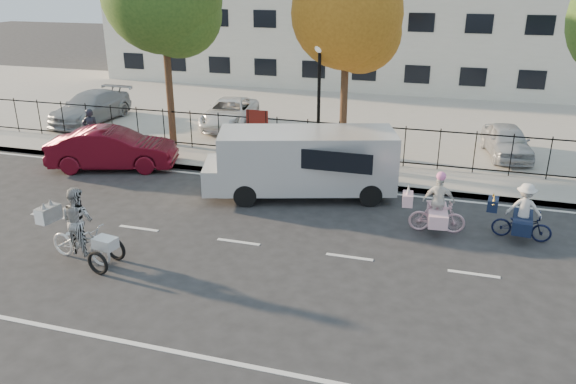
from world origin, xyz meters
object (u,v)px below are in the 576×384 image
(lamppost, at_px, (319,82))
(lot_car_b, at_px, (230,113))
(bull_bike, at_px, (522,217))
(lot_car_a, at_px, (91,107))
(red_sedan, at_px, (113,149))
(pedestrian, at_px, (91,129))
(lot_car_d, at_px, (507,141))
(white_van, at_px, (303,160))
(zebra_trike, at_px, (80,233))
(unicorn_bike, at_px, (437,210))

(lamppost, relative_size, lot_car_b, 0.98)
(lot_car_b, bearing_deg, bull_bike, -43.63)
(lamppost, relative_size, lot_car_a, 0.92)
(red_sedan, bearing_deg, lot_car_a, 23.32)
(red_sedan, distance_m, pedestrian, 2.30)
(red_sedan, height_order, lot_car_d, red_sedan)
(lamppost, bearing_deg, white_van, -85.10)
(bull_bike, distance_m, lot_car_a, 19.79)
(zebra_trike, distance_m, bull_bike, 11.42)
(white_van, distance_m, pedestrian, 9.38)
(bull_bike, xyz_separation_m, lot_car_a, (-18.37, 7.36, 0.20))
(white_van, bearing_deg, pedestrian, 150.79)
(lamppost, distance_m, white_van, 3.58)
(pedestrian, distance_m, lot_car_d, 16.08)
(red_sedan, bearing_deg, bull_bike, -115.90)
(unicorn_bike, height_order, bull_bike, unicorn_bike)
(lot_car_a, distance_m, lot_car_d, 18.41)
(unicorn_bike, xyz_separation_m, lot_car_d, (2.24, 7.40, 0.10))
(red_sedan, bearing_deg, white_van, -112.12)
(white_van, xyz_separation_m, lot_car_d, (6.46, 5.75, -0.42))
(red_sedan, relative_size, lot_car_b, 1.02)
(unicorn_bike, height_order, white_van, white_van)
(bull_bike, distance_m, lot_car_b, 14.47)
(unicorn_bike, height_order, pedestrian, pedestrian)
(zebra_trike, bearing_deg, lot_car_d, -33.28)
(white_van, relative_size, lot_car_a, 1.36)
(white_van, height_order, lot_car_d, white_van)
(pedestrian, bearing_deg, zebra_trike, 83.01)
(pedestrian, relative_size, lot_car_a, 0.35)
(bull_bike, bearing_deg, zebra_trike, 118.62)
(lamppost, height_order, lot_car_b, lamppost)
(bull_bike, height_order, white_van, white_van)
(white_van, relative_size, red_sedan, 1.42)
(unicorn_bike, distance_m, bull_bike, 2.22)
(lot_car_d, bearing_deg, unicorn_bike, -116.65)
(lot_car_d, bearing_deg, lot_car_a, 169.65)
(bull_bike, bearing_deg, white_van, 83.30)
(lamppost, height_order, lot_car_a, lamppost)
(red_sedan, xyz_separation_m, pedestrian, (-1.84, 1.37, 0.24))
(pedestrian, bearing_deg, white_van, 127.99)
(white_van, bearing_deg, unicorn_bike, -38.44)
(pedestrian, bearing_deg, lot_car_d, 153.69)
(zebra_trike, xyz_separation_m, red_sedan, (-3.23, 6.44, -0.00))
(red_sedan, distance_m, lot_car_b, 6.67)
(zebra_trike, relative_size, bull_bike, 1.31)
(bull_bike, xyz_separation_m, pedestrian, (-15.59, 3.39, 0.35))
(lot_car_b, bearing_deg, lot_car_d, -14.01)
(unicorn_bike, bearing_deg, pedestrian, 69.51)
(lamppost, bearing_deg, zebra_trike, -113.50)
(zebra_trike, xyz_separation_m, lot_car_a, (-7.84, 11.78, 0.09))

